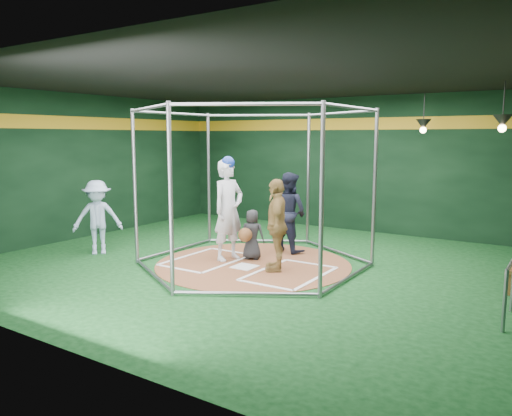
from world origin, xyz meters
The scene contains 14 objects.
room_shell centered at (0.00, 0.01, 1.75)m, with size 10.10×9.10×3.53m.
clay_disc centered at (0.00, 0.00, 0.01)m, with size 3.80×3.80×0.01m, color brown.
home_plate centered at (0.00, -0.30, 0.02)m, with size 0.43×0.43×0.01m, color white.
batter_box_left centered at (-0.95, -0.25, 0.02)m, with size 1.17×1.77×0.01m.
batter_box_right centered at (0.95, -0.25, 0.02)m, with size 1.17×1.77×0.01m.
batting_cage centered at (0.00, 0.00, 1.50)m, with size 4.05×4.67×3.00m.
pendant_lamp_near centered at (2.20, 3.60, 2.74)m, with size 0.34×0.34×0.90m.
pendant_lamp_far centered at (4.00, 2.00, 2.74)m, with size 0.34×0.34×0.90m.
batter_figure centered at (-0.61, 0.03, 1.04)m, with size 0.61×0.81×2.08m.
visitor_leopard centered at (0.62, -0.15, 0.86)m, with size 1.00×0.42×1.70m, color tan.
catcher_figure centered at (-0.23, 0.28, 0.52)m, with size 0.57×0.62×1.01m.
umpire centered at (0.05, 1.32, 0.87)m, with size 0.83×0.65×1.71m, color black.
bystander_blue centered at (-3.26, -1.04, 0.78)m, with size 1.01×0.58×1.57m, color #A0B5D4.
steel_railing centered at (4.55, -0.66, 0.55)m, with size 0.05×0.96×0.83m.
Camera 1 is at (5.22, -7.93, 2.47)m, focal length 35.00 mm.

